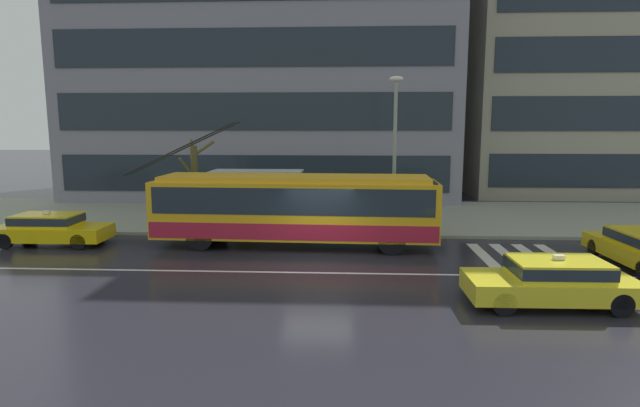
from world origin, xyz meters
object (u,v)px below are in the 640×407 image
bus_shelter (258,184)px  street_tree_bare (195,178)px  street_lamp (395,141)px  trolleybus (295,207)px  pedestrian_walking_past (202,191)px  pedestrian_approaching_curb (394,192)px  pedestrian_waiting_by_pole (301,191)px  taxi_queued_behind_bus (50,228)px  pedestrian_at_shelter (242,191)px  taxi_oncoming_far (553,280)px

bus_shelter → street_tree_bare: 3.36m
street_lamp → street_tree_bare: street_lamp is taller
trolleybus → pedestrian_walking_past: size_ratio=6.09×
street_tree_bare → trolleybus: bearing=-40.3°
pedestrian_walking_past → pedestrian_approaching_curb: bearing=0.9°
pedestrian_approaching_curb → street_lamp: 2.51m
trolleybus → pedestrian_waiting_by_pole: bearing=91.3°
pedestrian_walking_past → bus_shelter: bearing=16.1°
taxi_queued_behind_bus → pedestrian_at_shelter: pedestrian_at_shelter is taller
trolleybus → pedestrian_walking_past: 5.56m
pedestrian_at_shelter → pedestrian_waiting_by_pole: size_ratio=0.95×
pedestrian_approaching_curb → taxi_oncoming_far: bearing=-70.7°
bus_shelter → pedestrian_at_shelter: bus_shelter is taller
pedestrian_waiting_by_pole → street_lamp: (4.19, -1.27, 2.36)m
trolleybus → pedestrian_at_shelter: size_ratio=6.52×
street_tree_bare → pedestrian_waiting_by_pole: bearing=-10.9°
bus_shelter → pedestrian_at_shelter: size_ratio=2.21×
pedestrian_walking_past → street_tree_bare: (-0.79, 1.51, 0.42)m
pedestrian_at_shelter → street_lamp: size_ratio=0.28×
taxi_oncoming_far → street_tree_bare: street_tree_bare is taller
taxi_queued_behind_bus → bus_shelter: 8.93m
pedestrian_approaching_curb → street_tree_bare: 9.72m
pedestrian_waiting_by_pole → street_lamp: size_ratio=0.30×
pedestrian_at_shelter → street_lamp: street_lamp is taller
pedestrian_at_shelter → street_tree_bare: 2.59m
bus_shelter → pedestrian_walking_past: bus_shelter is taller
trolleybus → bus_shelter: trolleybus is taller
pedestrian_waiting_by_pole → street_tree_bare: street_tree_bare is taller
trolleybus → street_tree_bare: trolleybus is taller
pedestrian_approaching_curb → bus_shelter: bearing=174.9°
taxi_oncoming_far → street_lamp: (-3.49, 8.76, 3.42)m
trolleybus → street_lamp: (4.11, 2.29, 2.55)m
trolleybus → pedestrian_approaching_curb: size_ratio=6.18×
pedestrian_waiting_by_pole → street_tree_bare: 5.45m
trolleybus → bus_shelter: 4.39m
bus_shelter → taxi_queued_behind_bus: bearing=-152.4°
pedestrian_at_shelter → pedestrian_approaching_curb: bearing=-5.7°
taxi_oncoming_far → taxi_queued_behind_bus: bearing=160.6°
taxi_oncoming_far → pedestrian_at_shelter: (-10.57, 10.40, 1.01)m
pedestrian_approaching_curb → pedestrian_at_shelter: bearing=174.3°
pedestrian_walking_past → trolleybus: bearing=-33.6°
taxi_oncoming_far → trolleybus: bearing=139.6°
pedestrian_approaching_curb → street_lamp: bearing=-95.6°
taxi_queued_behind_bus → street_lamp: street_lamp is taller
pedestrian_at_shelter → trolleybus: bearing=-52.9°
taxi_oncoming_far → pedestrian_at_shelter: 14.87m
trolleybus → street_lamp: bearing=29.1°
street_lamp → pedestrian_approaching_curb: bearing=84.4°
pedestrian_approaching_curb → street_tree_bare: (-9.62, 1.37, 0.45)m
bus_shelter → street_tree_bare: street_tree_bare is taller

